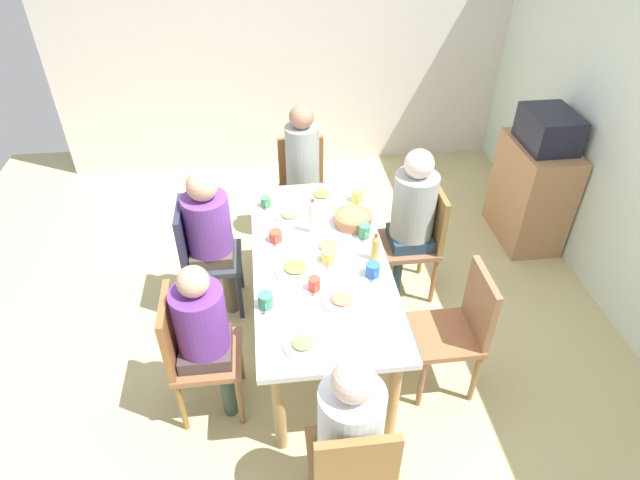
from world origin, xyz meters
TOP-DOWN VIEW (x-y plane):
  - ground_plane at (0.00, 0.00)m, footprint 6.24×6.24m
  - wall_left at (-2.66, 0.00)m, footprint 0.12×4.58m
  - dining_table at (0.00, 0.00)m, footprint 1.81×0.85m
  - chair_0 at (-1.28, 0.00)m, footprint 0.40×0.40m
  - person_0 at (-1.19, 0.00)m, footprint 0.30×0.30m
  - chair_1 at (-0.45, -0.80)m, footprint 0.40×0.40m
  - person_1 at (-0.45, -0.71)m, footprint 0.32×0.32m
  - chair_2 at (0.45, 0.80)m, footprint 0.40×0.40m
  - chair_3 at (1.28, 0.00)m, footprint 0.40×0.40m
  - person_3 at (1.19, 0.00)m, footprint 0.31×0.31m
  - chair_4 at (-0.45, 0.80)m, footprint 0.40×0.40m
  - person_4 at (-0.45, 0.71)m, footprint 0.31×0.31m
  - chair_5 at (0.45, -0.80)m, footprint 0.40×0.40m
  - person_5 at (0.45, -0.71)m, footprint 0.30×0.30m
  - plate_0 at (-0.48, -0.16)m, footprint 0.20×0.20m
  - plate_1 at (0.09, -0.16)m, footprint 0.26×0.26m
  - plate_2 at (0.71, -0.18)m, footprint 0.21×0.21m
  - plate_3 at (-0.09, 0.07)m, footprint 0.23×0.23m
  - plate_4 at (-0.71, 0.10)m, footprint 0.23×0.23m
  - plate_5 at (0.40, 0.08)m, footprint 0.23×0.23m
  - bowl_0 at (-0.35, 0.27)m, footprint 0.26×0.26m
  - cup_0 at (0.20, 0.30)m, footprint 0.12×0.09m
  - cup_1 at (-0.22, -0.27)m, footprint 0.12×0.09m
  - cup_2 at (0.03, 0.05)m, footprint 0.12×0.09m
  - cup_3 at (-0.64, -0.32)m, footprint 0.11×0.07m
  - cup_4 at (-0.19, 0.32)m, footprint 0.11×0.08m
  - cup_5 at (-0.63, 0.35)m, footprint 0.13×0.09m
  - cup_6 at (0.39, -0.36)m, footprint 0.12×0.09m
  - cup_7 at (0.28, -0.07)m, footprint 0.11×0.07m
  - bottle_0 at (0.04, 0.34)m, footprint 0.05×0.05m
  - bottle_1 at (-0.29, -0.01)m, footprint 0.05×0.05m
  - side_cabinet at (-1.02, 1.93)m, footprint 0.70×0.44m
  - microwave at (-1.02, 1.93)m, footprint 0.48×0.36m

SIDE VIEW (x-z plane):
  - ground_plane at x=0.00m, z-range 0.00..0.00m
  - side_cabinet at x=-1.02m, z-range 0.00..0.90m
  - chair_0 at x=-1.28m, z-range 0.06..0.96m
  - chair_1 at x=-0.45m, z-range 0.06..0.96m
  - chair_2 at x=0.45m, z-range 0.06..0.96m
  - chair_3 at x=1.28m, z-range 0.06..0.96m
  - chair_4 at x=-0.45m, z-range 0.06..0.96m
  - chair_5 at x=0.45m, z-range 0.06..0.96m
  - dining_table at x=0.00m, z-range 0.28..1.03m
  - person_5 at x=0.45m, z-range 0.11..1.23m
  - person_3 at x=1.19m, z-range 0.12..1.29m
  - person_1 at x=-0.45m, z-range 0.13..1.30m
  - person_4 at x=-0.45m, z-range 0.12..1.35m
  - person_0 at x=-1.19m, z-range 0.11..1.37m
  - plate_1 at x=0.09m, z-range 0.74..0.78m
  - plate_3 at x=-0.09m, z-range 0.74..0.78m
  - plate_5 at x=0.40m, z-range 0.74..0.78m
  - plate_0 at x=-0.48m, z-range 0.74..0.78m
  - plate_2 at x=0.71m, z-range 0.74..0.78m
  - plate_4 at x=-0.71m, z-range 0.74..0.78m
  - cup_1 at x=-0.22m, z-range 0.75..0.82m
  - cup_3 at x=-0.64m, z-range 0.75..0.82m
  - cup_2 at x=0.03m, z-range 0.75..0.82m
  - cup_7 at x=0.28m, z-range 0.75..0.83m
  - cup_5 at x=-0.63m, z-range 0.75..0.83m
  - cup_0 at x=0.20m, z-range 0.75..0.83m
  - cup_6 at x=0.39m, z-range 0.75..0.84m
  - cup_4 at x=-0.19m, z-range 0.75..0.84m
  - bowl_0 at x=-0.35m, z-range 0.75..0.84m
  - bottle_0 at x=0.04m, z-range 0.74..0.93m
  - bottle_1 at x=-0.29m, z-range 0.74..1.00m
  - microwave at x=-1.02m, z-range 0.90..1.18m
  - wall_left at x=-2.66m, z-range 0.00..2.60m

